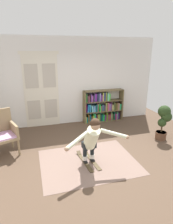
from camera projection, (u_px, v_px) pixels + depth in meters
ground_plane at (96, 159)px, 4.54m from camera, size 7.20×7.20×0.00m
back_wall at (71, 82)px, 6.47m from camera, size 6.00×0.10×2.90m
double_door at (41, 90)px, 6.21m from camera, size 1.22×0.05×2.45m
rug at (88, 162)px, 4.43m from camera, size 2.18×1.68×0.01m
bookshelf at (102, 107)px, 6.84m from camera, size 1.45×0.30×1.14m
wicker_chair at (2, 132)px, 4.64m from camera, size 0.77×0.77×1.10m
potted_plant at (164, 120)px, 5.39m from camera, size 0.40×0.39×1.00m
skis_pair at (88, 160)px, 4.46m from camera, size 0.36×0.90×0.07m
person_skier at (92, 138)px, 4.06m from camera, size 1.41×0.74×1.10m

